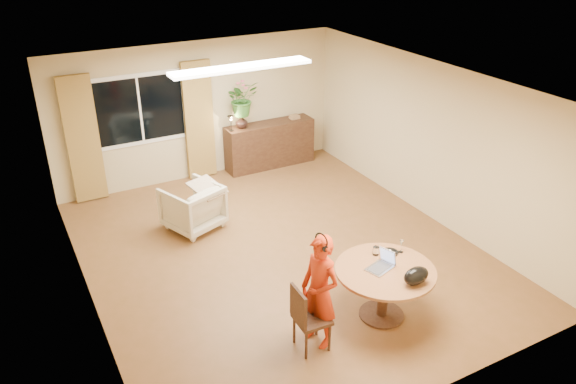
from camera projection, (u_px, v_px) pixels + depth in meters
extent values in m
plane|color=brown|center=(280.00, 252.00, 8.53)|extent=(6.50, 6.50, 0.00)
plane|color=white|center=(279.00, 84.00, 7.37)|extent=(6.50, 6.50, 0.00)
plane|color=tan|center=(199.00, 111.00, 10.51)|extent=(5.50, 0.00, 5.50)
plane|color=tan|center=(79.00, 219.00, 6.78)|extent=(0.00, 6.50, 6.50)
plane|color=tan|center=(429.00, 141.00, 9.13)|extent=(0.00, 6.50, 6.50)
cube|color=white|center=(140.00, 110.00, 9.94)|extent=(1.70, 0.02, 1.30)
cube|color=black|center=(140.00, 110.00, 9.93)|extent=(1.55, 0.01, 1.15)
cube|color=white|center=(140.00, 110.00, 9.93)|extent=(0.04, 0.01, 1.15)
cube|color=olive|center=(83.00, 140.00, 9.58)|extent=(0.55, 0.08, 2.25)
cube|color=olive|center=(199.00, 121.00, 10.48)|extent=(0.55, 0.08, 2.25)
cube|color=white|center=(242.00, 67.00, 8.33)|extent=(2.20, 0.35, 0.05)
cylinder|color=brown|center=(385.00, 270.00, 6.88)|extent=(1.24, 1.24, 0.04)
cylinder|color=black|center=(383.00, 294.00, 7.04)|extent=(0.13, 0.13, 0.67)
cylinder|color=black|center=(381.00, 314.00, 7.18)|extent=(0.57, 0.57, 0.03)
imported|color=#B50D10|center=(320.00, 292.00, 6.45)|extent=(0.60, 0.47, 1.43)
imported|color=beige|center=(193.00, 207.00, 9.04)|extent=(1.04, 1.06, 0.75)
cube|color=black|center=(270.00, 144.00, 11.27)|extent=(1.82, 0.44, 0.91)
imported|color=black|center=(242.00, 122.00, 10.76)|extent=(0.29, 0.29, 0.25)
imported|color=#2C6024|center=(242.00, 99.00, 10.57)|extent=(0.66, 0.59, 0.66)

